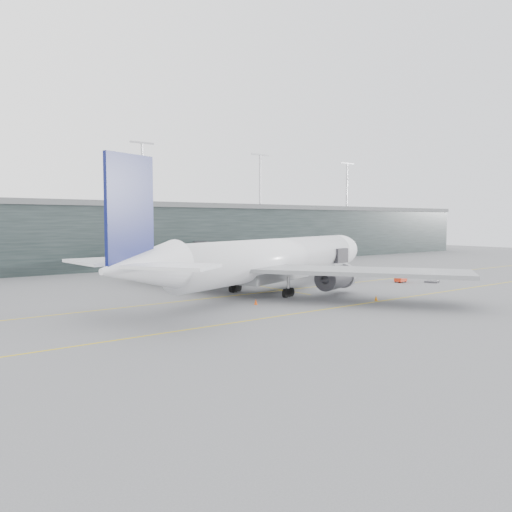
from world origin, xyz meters
TOP-DOWN VIEW (x-y plane):
  - ground at (0.00, 0.00)m, footprint 320.00×320.00m
  - taxiline_a at (0.00, -4.00)m, footprint 160.00×0.25m
  - taxiline_b at (0.00, -20.00)m, footprint 160.00×0.25m
  - taxiline_lead_main at (5.00, 20.00)m, footprint 0.25×60.00m
  - terminal at (-0.00, 58.00)m, footprint 240.00×36.00m
  - main_aircraft at (2.65, -4.21)m, footprint 61.07×56.33m
  - jet_bridge at (18.97, 21.89)m, footprint 7.36×44.10m
  - gse_cart at (27.78, -8.79)m, footprint 2.25×1.57m
  - baggage_dolly at (32.43, -11.96)m, footprint 3.31×3.02m
  - uld_a at (-6.48, 9.58)m, footprint 2.43×2.04m
  - uld_b at (-3.19, 10.30)m, footprint 2.62×2.38m
  - uld_c at (1.34, 11.66)m, footprint 2.18×1.82m
  - cone_nose at (31.54, -7.12)m, footprint 0.50×0.50m
  - cone_wing_stbd at (8.49, -19.32)m, footprint 0.45×0.45m
  - cone_wing_port at (7.48, 11.32)m, footprint 0.40×0.40m
  - cone_tail at (-6.63, -12.22)m, footprint 0.46×0.46m

SIDE VIEW (x-z plane):
  - ground at x=0.00m, z-range 0.00..0.00m
  - taxiline_a at x=0.00m, z-range 0.00..0.02m
  - taxiline_b at x=0.00m, z-range 0.00..0.02m
  - taxiline_lead_main at x=5.00m, z-range 0.00..0.02m
  - baggage_dolly at x=32.43m, z-range 0.03..0.30m
  - cone_wing_port at x=7.48m, z-range 0.00..0.64m
  - cone_wing_stbd at x=8.49m, z-range 0.00..0.72m
  - cone_tail at x=-6.63m, z-range 0.00..0.74m
  - cone_nose at x=31.54m, z-range 0.00..0.79m
  - gse_cart at x=27.78m, z-range 0.08..1.53m
  - uld_c at x=1.34m, z-range 0.05..1.90m
  - uld_b at x=-3.19m, z-range 0.05..1.99m
  - uld_a at x=-6.48m, z-range 0.05..2.08m
  - jet_bridge at x=18.97m, z-range 1.49..7.48m
  - main_aircraft at x=2.65m, z-range -3.88..13.80m
  - terminal at x=0.00m, z-range -6.88..22.12m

